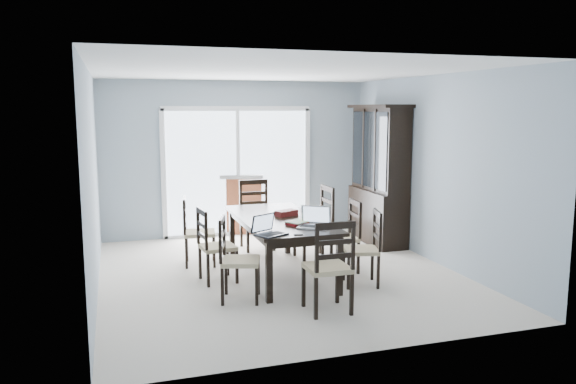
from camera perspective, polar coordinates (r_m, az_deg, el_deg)
name	(u,v)px	position (r m, az deg, el deg)	size (l,w,h in m)	color
floor	(280,274)	(7.40, -0.84, -8.35)	(5.00, 5.00, 0.00)	beige
ceiling	(279,71)	(7.09, -0.89, 12.19)	(5.00, 5.00, 0.00)	white
back_wall	(237,159)	(9.54, -5.16, 3.40)	(4.50, 0.02, 2.60)	#8F9FAB
wall_left	(93,182)	(6.84, -19.24, 0.93)	(0.02, 5.00, 2.60)	#8F9FAB
wall_right	(435,170)	(8.06, 14.67, 2.22)	(0.02, 5.00, 2.60)	#8F9FAB
balcony	(227,225)	(10.71, -6.20, -3.36)	(4.50, 2.00, 0.10)	gray
railing	(217,187)	(11.58, -7.22, 0.53)	(4.50, 0.06, 1.10)	#99999E
dining_table	(280,224)	(7.23, -0.86, -3.24)	(1.00, 2.20, 0.75)	black
china_hutch	(379,176)	(9.06, 9.21, 1.60)	(0.50, 1.38, 2.20)	black
sliding_door	(238,171)	(9.54, -5.11, 2.11)	(2.52, 0.05, 2.18)	silver
chair_left_near	(232,249)	(6.32, -5.71, -5.83)	(0.53, 0.52, 1.11)	black
chair_left_mid	(210,237)	(7.00, -7.88, -4.59)	(0.46, 0.45, 1.08)	black
chair_left_far	(193,224)	(7.80, -9.66, -3.20)	(0.48, 0.47, 1.09)	black
chair_right_near	(369,240)	(6.91, 8.19, -4.82)	(0.50, 0.49, 1.06)	black
chair_right_mid	(347,228)	(7.46, 6.04, -3.66)	(0.45, 0.44, 1.09)	black
chair_right_far	(320,214)	(8.06, 3.23, -2.28)	(0.48, 0.46, 1.20)	black
chair_end_near	(331,257)	(5.87, 4.38, -6.61)	(0.44, 0.45, 1.17)	black
chair_end_far	(256,207)	(8.68, -3.32, -1.50)	(0.46, 0.47, 1.21)	black
laptop_dark	(271,230)	(6.23, -1.69, -3.92)	(0.40, 0.36, 0.23)	black
laptop_silver	(314,223)	(6.62, 2.61, -3.14)	(0.44, 0.40, 0.25)	silver
book_stack	(298,223)	(6.80, 0.99, -3.14)	(0.33, 0.31, 0.04)	maroon
cell_phone	(298,234)	(6.26, 1.05, -4.33)	(0.10, 0.04, 0.01)	black
game_box	(286,213)	(7.35, -0.16, -2.15)	(0.29, 0.15, 0.07)	#511011
hot_tub	(209,197)	(10.44, -8.01, -0.55)	(2.35, 2.20, 1.03)	maroon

